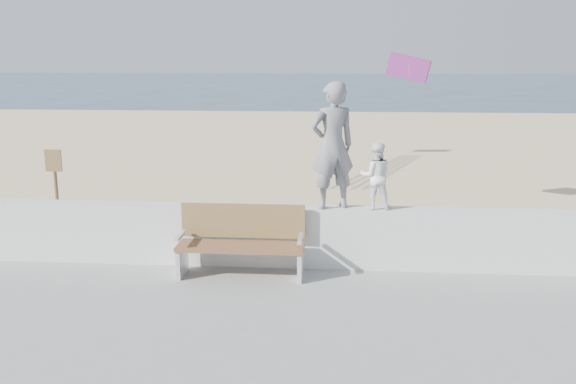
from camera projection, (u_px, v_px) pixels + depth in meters
name	position (u px, v px, depth m)	size (l,w,h in m)	color
ground	(260.00, 334.00, 7.31)	(220.00, 220.00, 0.00)	#294253
sand	(302.00, 181.00, 16.06)	(90.00, 40.00, 0.08)	beige
seawall	(276.00, 236.00, 9.12)	(30.00, 0.35, 0.90)	silver
adult	(332.00, 146.00, 8.75)	(0.67, 0.44, 1.84)	gray
child	(376.00, 176.00, 8.80)	(0.47, 0.37, 0.97)	white
bench	(241.00, 240.00, 8.70)	(1.80, 0.57, 1.00)	brown
parafoil_kite	(410.00, 68.00, 11.84)	(0.89, 0.42, 0.59)	red
sign	(55.00, 180.00, 11.59)	(0.32, 0.07, 1.46)	brown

